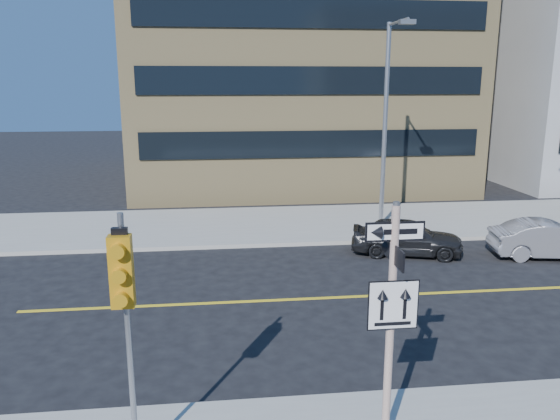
{
  "coord_description": "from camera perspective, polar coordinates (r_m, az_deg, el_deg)",
  "views": [
    {
      "loc": [
        -2.62,
        -10.14,
        5.94
      ],
      "look_at": [
        -0.99,
        4.0,
        2.59
      ],
      "focal_mm": 35.0,
      "sensor_mm": 36.0,
      "label": 1
    }
  ],
  "objects": [
    {
      "name": "ground",
      "position": [
        12.04,
        7.17,
        -16.42
      ],
      "size": [
        120.0,
        120.0,
        0.0
      ],
      "primitive_type": "plane",
      "color": "black",
      "rests_on": "ground"
    },
    {
      "name": "sign_pole",
      "position": [
        8.79,
        11.54,
        -10.52
      ],
      "size": [
        0.92,
        0.92,
        4.06
      ],
      "color": "white",
      "rests_on": "near_sidewalk"
    },
    {
      "name": "traffic_signal",
      "position": [
        8.14,
        -16.05,
        -8.24
      ],
      "size": [
        0.32,
        0.45,
        4.0
      ],
      "color": "gray",
      "rests_on": "near_sidewalk"
    },
    {
      "name": "parked_car_a",
      "position": [
        19.64,
        13.1,
        -2.73
      ],
      "size": [
        2.53,
        4.09,
        1.3
      ],
      "primitive_type": "imported",
      "rotation": [
        0.0,
        0.0,
        1.29
      ],
      "color": "black",
      "rests_on": "ground"
    },
    {
      "name": "parked_car_b",
      "position": [
        20.97,
        26.36,
        -2.79
      ],
      "size": [
        1.96,
        4.07,
        1.29
      ],
      "primitive_type": "imported",
      "rotation": [
        0.0,
        0.0,
        1.41
      ],
      "color": "gray",
      "rests_on": "ground"
    },
    {
      "name": "streetlight_a",
      "position": [
        21.95,
        11.16,
        9.91
      ],
      "size": [
        0.55,
        2.25,
        8.0
      ],
      "color": "gray",
      "rests_on": "far_sidewalk"
    },
    {
      "name": "building_brick",
      "position": [
        35.57,
        0.96,
        18.19
      ],
      "size": [
        18.0,
        18.0,
        18.0
      ],
      "primitive_type": "cube",
      "color": "tan",
      "rests_on": "ground"
    }
  ]
}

